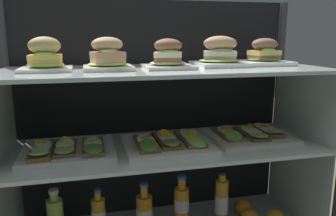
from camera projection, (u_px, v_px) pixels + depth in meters
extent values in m
cylinder|color=#333338|center=(10.00, 123.00, 1.40)|extent=(0.03, 0.03, 1.01)
cylinder|color=#333338|center=(277.00, 108.00, 1.69)|extent=(0.03, 0.03, 1.01)
cube|color=black|center=(155.00, 110.00, 1.55)|extent=(1.21, 0.01, 0.97)
cube|color=silver|center=(10.00, 210.00, 1.24)|extent=(0.01, 0.43, 0.38)
cube|color=silver|center=(297.00, 178.00, 1.52)|extent=(0.01, 0.43, 0.38)
cube|color=silver|center=(168.00, 147.00, 1.34)|extent=(1.22, 0.45, 0.01)
cube|color=silver|center=(0.00, 118.00, 1.17)|extent=(0.01, 0.43, 0.29)
cube|color=silver|center=(304.00, 103.00, 1.45)|extent=(0.01, 0.43, 0.29)
cube|color=silver|center=(168.00, 70.00, 1.28)|extent=(1.22, 0.45, 0.01)
cube|color=white|center=(46.00, 69.00, 1.19)|extent=(0.18, 0.18, 0.01)
ellipsoid|color=#A0D55D|center=(46.00, 65.00, 1.18)|extent=(0.13, 0.11, 0.02)
cube|color=tan|center=(46.00, 61.00, 1.18)|extent=(0.11, 0.08, 0.02)
cube|color=yellow|center=(45.00, 57.00, 1.18)|extent=(0.11, 0.09, 0.01)
ellipsoid|color=#7BB854|center=(44.00, 54.00, 1.14)|extent=(0.06, 0.03, 0.01)
ellipsoid|color=tan|center=(44.00, 46.00, 1.17)|extent=(0.11, 0.09, 0.06)
cube|color=white|center=(108.00, 68.00, 1.22)|extent=(0.17, 0.17, 0.01)
ellipsoid|color=#9FD357|center=(108.00, 64.00, 1.22)|extent=(0.14, 0.12, 0.01)
cube|color=#E4B87C|center=(108.00, 61.00, 1.22)|extent=(0.12, 0.10, 0.02)
cube|color=tan|center=(108.00, 55.00, 1.21)|extent=(0.13, 0.11, 0.02)
ellipsoid|color=#98B45F|center=(108.00, 51.00, 1.17)|extent=(0.07, 0.04, 0.02)
ellipsoid|color=tan|center=(107.00, 44.00, 1.21)|extent=(0.13, 0.11, 0.05)
cube|color=white|center=(167.00, 67.00, 1.28)|extent=(0.18, 0.18, 0.01)
ellipsoid|color=#9DC572|center=(167.00, 63.00, 1.27)|extent=(0.14, 0.12, 0.02)
cube|color=#9D6543|center=(167.00, 60.00, 1.27)|extent=(0.12, 0.10, 0.02)
cube|color=beige|center=(167.00, 55.00, 1.27)|extent=(0.12, 0.11, 0.02)
ellipsoid|color=#A4CE6A|center=(169.00, 52.00, 1.23)|extent=(0.07, 0.04, 0.02)
ellipsoid|color=brown|center=(167.00, 45.00, 1.26)|extent=(0.12, 0.11, 0.05)
cube|color=white|center=(219.00, 64.00, 1.37)|extent=(0.20, 0.20, 0.02)
ellipsoid|color=#87B055|center=(220.00, 60.00, 1.36)|extent=(0.17, 0.14, 0.01)
cube|color=#DFAE79|center=(220.00, 58.00, 1.36)|extent=(0.14, 0.11, 0.02)
cube|color=silver|center=(220.00, 53.00, 1.36)|extent=(0.15, 0.11, 0.02)
ellipsoid|color=olive|center=(223.00, 50.00, 1.32)|extent=(0.08, 0.05, 0.02)
ellipsoid|color=tan|center=(220.00, 43.00, 1.35)|extent=(0.15, 0.11, 0.06)
cube|color=white|center=(264.00, 63.00, 1.43)|extent=(0.20, 0.20, 0.02)
ellipsoid|color=#5C9639|center=(264.00, 59.00, 1.42)|extent=(0.14, 0.12, 0.01)
cube|color=#92634F|center=(264.00, 57.00, 1.42)|extent=(0.13, 0.10, 0.02)
cube|color=#EBCD56|center=(264.00, 53.00, 1.42)|extent=(0.14, 0.10, 0.02)
ellipsoid|color=#75B454|center=(269.00, 50.00, 1.38)|extent=(0.08, 0.04, 0.02)
ellipsoid|color=brown|center=(265.00, 44.00, 1.41)|extent=(0.14, 0.10, 0.05)
cube|color=white|center=(68.00, 150.00, 1.26)|extent=(0.34, 0.30, 0.02)
cube|color=brown|center=(42.00, 150.00, 1.21)|extent=(0.08, 0.22, 0.02)
ellipsoid|color=#94BF58|center=(39.00, 153.00, 1.15)|extent=(0.07, 0.11, 0.04)
ellipsoid|color=silver|center=(42.00, 146.00, 1.21)|extent=(0.07, 0.17, 0.02)
cylinder|color=yellow|center=(40.00, 143.00, 1.21)|extent=(0.05, 0.05, 0.02)
cube|color=brown|center=(65.00, 147.00, 1.25)|extent=(0.08, 0.20, 0.01)
ellipsoid|color=#8EB565|center=(64.00, 149.00, 1.19)|extent=(0.08, 0.11, 0.02)
ellipsoid|color=#F2ECC8|center=(65.00, 144.00, 1.25)|extent=(0.07, 0.16, 0.02)
cylinder|color=#FBE145|center=(67.00, 140.00, 1.26)|extent=(0.05, 0.05, 0.03)
cube|color=brown|center=(93.00, 147.00, 1.25)|extent=(0.08, 0.20, 0.02)
ellipsoid|color=#5A7F3B|center=(93.00, 148.00, 1.19)|extent=(0.08, 0.10, 0.02)
ellipsoid|color=white|center=(93.00, 143.00, 1.25)|extent=(0.07, 0.16, 0.01)
cylinder|color=yellow|center=(91.00, 139.00, 1.27)|extent=(0.06, 0.06, 0.02)
cube|color=white|center=(167.00, 145.00, 1.33)|extent=(0.34, 0.30, 0.02)
cube|color=brown|center=(146.00, 144.00, 1.29)|extent=(0.08, 0.20, 0.02)
ellipsoid|color=#4E8730|center=(149.00, 145.00, 1.23)|extent=(0.07, 0.10, 0.03)
ellipsoid|color=#F4ECC7|center=(146.00, 140.00, 1.28)|extent=(0.07, 0.16, 0.01)
cylinder|color=orange|center=(145.00, 136.00, 1.30)|extent=(0.05, 0.05, 0.02)
cube|color=brown|center=(167.00, 140.00, 1.33)|extent=(0.08, 0.22, 0.01)
ellipsoid|color=olive|center=(171.00, 142.00, 1.26)|extent=(0.07, 0.12, 0.02)
ellipsoid|color=silver|center=(167.00, 137.00, 1.33)|extent=(0.07, 0.18, 0.01)
cylinder|color=orange|center=(165.00, 134.00, 1.34)|extent=(0.06, 0.05, 0.03)
cube|color=brown|center=(190.00, 138.00, 1.35)|extent=(0.08, 0.23, 0.01)
ellipsoid|color=#99CD59|center=(195.00, 141.00, 1.29)|extent=(0.09, 0.13, 0.03)
ellipsoid|color=silver|center=(190.00, 135.00, 1.35)|extent=(0.07, 0.18, 0.01)
cylinder|color=orange|center=(192.00, 134.00, 1.33)|extent=(0.06, 0.05, 0.03)
cube|color=white|center=(249.00, 136.00, 1.45)|extent=(0.34, 0.30, 0.01)
cube|color=brown|center=(227.00, 134.00, 1.43)|extent=(0.08, 0.20, 0.01)
ellipsoid|color=#8BBF56|center=(233.00, 135.00, 1.38)|extent=(0.09, 0.11, 0.03)
ellipsoid|color=#F4DDCA|center=(227.00, 131.00, 1.43)|extent=(0.07, 0.16, 0.01)
cylinder|color=orange|center=(226.00, 128.00, 1.44)|extent=(0.06, 0.06, 0.02)
cube|color=brown|center=(251.00, 134.00, 1.43)|extent=(0.08, 0.20, 0.01)
ellipsoid|color=#8BCB59|center=(258.00, 135.00, 1.37)|extent=(0.07, 0.10, 0.03)
ellipsoid|color=#F4EACE|center=(251.00, 130.00, 1.43)|extent=(0.07, 0.16, 0.02)
cylinder|color=orange|center=(251.00, 126.00, 1.45)|extent=(0.05, 0.05, 0.02)
cube|color=brown|center=(265.00, 131.00, 1.48)|extent=(0.08, 0.20, 0.02)
ellipsoid|color=#A2D573|center=(272.00, 131.00, 1.42)|extent=(0.07, 0.10, 0.04)
ellipsoid|color=#E0EBC5|center=(265.00, 127.00, 1.47)|extent=(0.07, 0.16, 0.01)
cylinder|color=orange|center=(265.00, 126.00, 1.47)|extent=(0.06, 0.06, 0.03)
cylinder|color=#B2CC56|center=(54.00, 197.00, 1.35)|extent=(0.03, 0.03, 0.03)
cylinder|color=white|center=(54.00, 191.00, 1.34)|extent=(0.04, 0.04, 0.02)
cylinder|color=gold|center=(98.00, 196.00, 1.39)|extent=(0.03, 0.03, 0.03)
cylinder|color=#266EB1|center=(97.00, 191.00, 1.38)|extent=(0.03, 0.03, 0.01)
cylinder|color=orange|center=(144.00, 212.00, 1.46)|extent=(0.07, 0.07, 0.15)
cylinder|color=white|center=(144.00, 213.00, 1.46)|extent=(0.07, 0.07, 0.05)
cylinder|color=orange|center=(144.00, 191.00, 1.44)|extent=(0.03, 0.03, 0.05)
cylinder|color=teal|center=(144.00, 185.00, 1.43)|extent=(0.04, 0.04, 0.01)
cylinder|color=orange|center=(182.00, 206.00, 1.49)|extent=(0.06, 0.06, 0.17)
cylinder|color=silver|center=(182.00, 205.00, 1.49)|extent=(0.07, 0.07, 0.05)
cylinder|color=orange|center=(182.00, 183.00, 1.47)|extent=(0.03, 0.03, 0.05)
cylinder|color=#3069B9|center=(182.00, 177.00, 1.46)|extent=(0.04, 0.04, 0.01)
cylinder|color=gold|center=(222.00, 201.00, 1.51)|extent=(0.06, 0.06, 0.19)
cylinder|color=white|center=(221.00, 204.00, 1.51)|extent=(0.06, 0.06, 0.08)
cylinder|color=gold|center=(222.00, 177.00, 1.48)|extent=(0.03, 0.03, 0.03)
cylinder|color=black|center=(223.00, 173.00, 1.48)|extent=(0.03, 0.03, 0.01)
sphere|color=orange|center=(243.00, 207.00, 1.58)|extent=(0.07, 0.07, 0.07)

